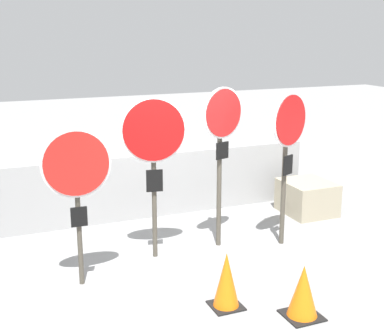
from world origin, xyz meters
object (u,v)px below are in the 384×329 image
(stop_sign_3, at_px, (288,138))
(stop_sign_0, at_px, (77,176))
(stop_sign_1, at_px, (154,144))
(traffic_cone_0, at_px, (226,280))
(storage_crate, at_px, (307,197))
(traffic_cone_1, at_px, (303,291))
(stop_sign_2, at_px, (222,133))

(stop_sign_3, bearing_deg, stop_sign_0, 159.41)
(stop_sign_1, height_order, traffic_cone_0, stop_sign_1)
(stop_sign_3, xyz_separation_m, storage_crate, (1.20, 1.14, -1.44))
(stop_sign_3, relative_size, traffic_cone_1, 3.68)
(stop_sign_0, relative_size, storage_crate, 2.28)
(stop_sign_2, height_order, storage_crate, stop_sign_2)
(stop_sign_3, height_order, traffic_cone_1, stop_sign_3)
(stop_sign_3, distance_m, storage_crate, 2.20)
(stop_sign_1, xyz_separation_m, stop_sign_2, (1.11, 0.04, 0.07))
(stop_sign_0, height_order, stop_sign_1, stop_sign_1)
(traffic_cone_0, bearing_deg, stop_sign_0, 140.86)
(stop_sign_0, bearing_deg, stop_sign_1, 23.64)
(storage_crate, bearing_deg, traffic_cone_1, -124.95)
(stop_sign_0, bearing_deg, traffic_cone_1, -36.65)
(traffic_cone_0, xyz_separation_m, traffic_cone_1, (0.75, -0.56, -0.03))
(stop_sign_0, height_order, traffic_cone_1, stop_sign_0)
(traffic_cone_1, distance_m, storage_crate, 3.85)
(stop_sign_3, bearing_deg, stop_sign_1, 148.09)
(stop_sign_1, bearing_deg, stop_sign_3, 2.06)
(stop_sign_0, distance_m, stop_sign_1, 1.32)
(stop_sign_1, distance_m, storage_crate, 3.70)
(traffic_cone_1, bearing_deg, traffic_cone_0, 142.95)
(stop_sign_0, xyz_separation_m, traffic_cone_0, (1.55, -1.26, -1.19))
(stop_sign_3, distance_m, traffic_cone_1, 2.66)
(traffic_cone_0, relative_size, traffic_cone_1, 1.09)
(stop_sign_3, bearing_deg, storage_crate, 19.43)
(traffic_cone_1, relative_size, storage_crate, 0.70)
(stop_sign_1, distance_m, traffic_cone_1, 2.93)
(stop_sign_0, relative_size, stop_sign_2, 0.85)
(stop_sign_1, bearing_deg, traffic_cone_1, -54.79)
(stop_sign_0, relative_size, traffic_cone_0, 2.98)
(stop_sign_3, bearing_deg, stop_sign_2, 137.49)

